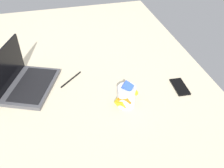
% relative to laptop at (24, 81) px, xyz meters
% --- Properties ---
extents(bed_mattress, '(1.80, 1.40, 0.18)m').
position_rel_laptop_xyz_m(bed_mattress, '(0.15, -0.32, -0.13)').
color(bed_mattress, beige).
rests_on(bed_mattress, ground).
extents(laptop, '(0.39, 0.34, 0.23)m').
position_rel_laptop_xyz_m(laptop, '(0.00, 0.00, 0.00)').
color(laptop, '#4C4C51').
rests_on(laptop, bed_mattress).
extents(snack_cup, '(0.10, 0.11, 0.15)m').
position_rel_laptop_xyz_m(snack_cup, '(-0.27, -0.49, 0.01)').
color(snack_cup, silver).
rests_on(snack_cup, bed_mattress).
extents(cell_phone, '(0.14, 0.08, 0.01)m').
position_rel_laptop_xyz_m(cell_phone, '(-0.21, -0.81, -0.04)').
color(cell_phone, black).
rests_on(cell_phone, bed_mattress).
extents(charger_cable, '(0.12, 0.13, 0.01)m').
position_rel_laptop_xyz_m(charger_cable, '(0.00, -0.25, -0.04)').
color(charger_cable, black).
rests_on(charger_cable, bed_mattress).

